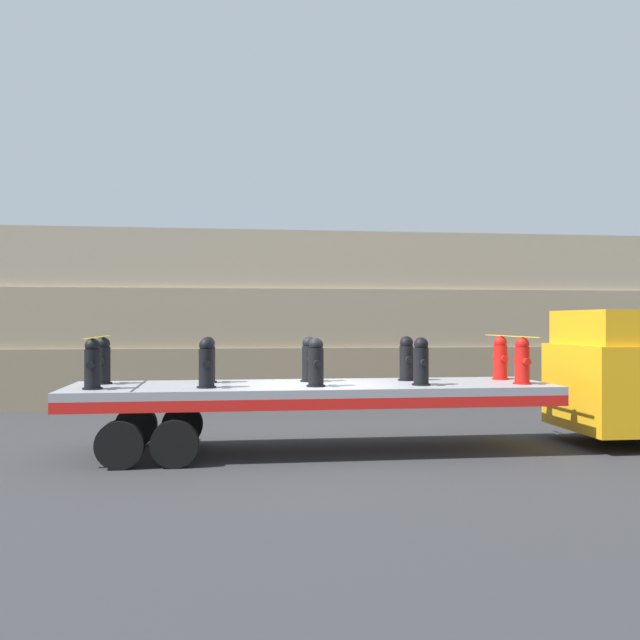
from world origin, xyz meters
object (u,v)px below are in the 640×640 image
object	(u,v)px
truck_cab	(635,375)
fire_hydrant_black_near_1	(207,364)
flatbed_trailer	(285,396)
fire_hydrant_red_near_4	(522,361)
fire_hydrant_black_far_0	(103,361)
fire_hydrant_black_near_2	(316,363)
fire_hydrant_black_far_2	(309,360)
fire_hydrant_black_near_3	(421,362)
fire_hydrant_red_far_4	(500,358)
fire_hydrant_black_far_3	(406,359)
fire_hydrant_black_near_0	(92,364)
fire_hydrant_black_far_1	(208,360)

from	to	relation	value
truck_cab	fire_hydrant_black_near_1	size ratio (longest dim) A/B	3.02
flatbed_trailer	fire_hydrant_red_near_4	distance (m)	4.67
fire_hydrant_black_far_0	fire_hydrant_red_near_4	bearing A→B (deg)	-7.76
flatbed_trailer	fire_hydrant_black_near_2	distance (m)	1.02
fire_hydrant_red_near_4	fire_hydrant_black_near_2	bearing A→B (deg)	180.00
flatbed_trailer	fire_hydrant_black_near_1	distance (m)	1.74
fire_hydrant_black_far_2	fire_hydrant_red_near_4	distance (m)	4.20
fire_hydrant_black_near_2	fire_hydrant_black_near_3	size ratio (longest dim) A/B	1.00
flatbed_trailer	fire_hydrant_black_near_1	bearing A→B (deg)	-159.76
flatbed_trailer	fire_hydrant_red_far_4	size ratio (longest dim) A/B	10.15
flatbed_trailer	fire_hydrant_black_near_2	size ratio (longest dim) A/B	10.15
fire_hydrant_black_near_2	fire_hydrant_black_near_3	xyz separation A→B (m)	(2.03, 0.00, 0.00)
fire_hydrant_black_far_3	truck_cab	bearing A→B (deg)	-6.66
fire_hydrant_black_far_0	fire_hydrant_black_near_2	world-z (taller)	same
flatbed_trailer	fire_hydrant_black_near_0	xyz separation A→B (m)	(-3.52, -0.55, 0.68)
fire_hydrant_black_near_1	fire_hydrant_red_far_4	distance (m)	6.18
fire_hydrant_black_far_0	fire_hydrant_black_near_3	size ratio (longest dim) A/B	1.00
fire_hydrant_black_near_1	fire_hydrant_black_near_2	xyz separation A→B (m)	(2.03, 0.00, 0.00)
fire_hydrant_black_far_0	fire_hydrant_black_near_3	world-z (taller)	same
fire_hydrant_black_far_2	fire_hydrant_red_far_4	bearing A→B (deg)	0.00
flatbed_trailer	fire_hydrant_black_far_3	distance (m)	2.70
fire_hydrant_black_far_1	fire_hydrant_black_near_3	xyz separation A→B (m)	(4.05, -1.10, 0.00)
truck_cab	fire_hydrant_black_near_0	distance (m)	10.82
flatbed_trailer	fire_hydrant_black_far_1	world-z (taller)	fire_hydrant_black_far_1
fire_hydrant_black_far_2	flatbed_trailer	bearing A→B (deg)	-133.77
flatbed_trailer	fire_hydrant_black_near_0	distance (m)	3.63
fire_hydrant_black_near_1	fire_hydrant_black_far_1	world-z (taller)	same
fire_hydrant_red_near_4	fire_hydrant_red_far_4	xyz separation A→B (m)	(0.00, 1.10, 0.00)
fire_hydrant_black_far_3	fire_hydrant_red_far_4	bearing A→B (deg)	0.00
fire_hydrant_black_near_2	fire_hydrant_black_near_3	bearing A→B (deg)	0.00
fire_hydrant_black_near_2	fire_hydrant_black_far_2	distance (m)	1.10
flatbed_trailer	fire_hydrant_black_near_2	xyz separation A→B (m)	(0.53, -0.55, 0.68)
fire_hydrant_black_near_0	fire_hydrant_black_far_3	bearing A→B (deg)	10.29
truck_cab	fire_hydrant_black_far_0	size ratio (longest dim) A/B	3.02
flatbed_trailer	fire_hydrant_black_near_0	size ratio (longest dim) A/B	10.15
fire_hydrant_red_near_4	fire_hydrant_black_near_3	bearing A→B (deg)	180.00
fire_hydrant_black_far_2	fire_hydrant_black_far_3	distance (m)	2.03
fire_hydrant_black_near_1	fire_hydrant_red_near_4	distance (m)	6.08
fire_hydrant_black_far_3	fire_hydrant_red_near_4	bearing A→B (deg)	-28.58
fire_hydrant_red_far_4	fire_hydrant_black_near_1	bearing A→B (deg)	-169.71
fire_hydrant_black_near_1	fire_hydrant_black_near_3	bearing A→B (deg)	0.00
fire_hydrant_black_far_2	fire_hydrant_black_far_3	world-z (taller)	same
fire_hydrant_black_far_0	fire_hydrant_black_far_1	world-z (taller)	same
fire_hydrant_black_near_0	fire_hydrant_red_near_4	bearing A→B (deg)	0.00
fire_hydrant_black_near_3	fire_hydrant_black_far_0	bearing A→B (deg)	169.71
fire_hydrant_black_far_0	truck_cab	bearing A→B (deg)	-2.93
flatbed_trailer	fire_hydrant_black_far_2	world-z (taller)	fire_hydrant_black_far_2
fire_hydrant_red_far_4	fire_hydrant_black_near_0	bearing A→B (deg)	-172.24
flatbed_trailer	fire_hydrant_black_far_0	xyz separation A→B (m)	(-3.52, 0.55, 0.68)
fire_hydrant_black_far_0	fire_hydrant_black_far_1	distance (m)	2.03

